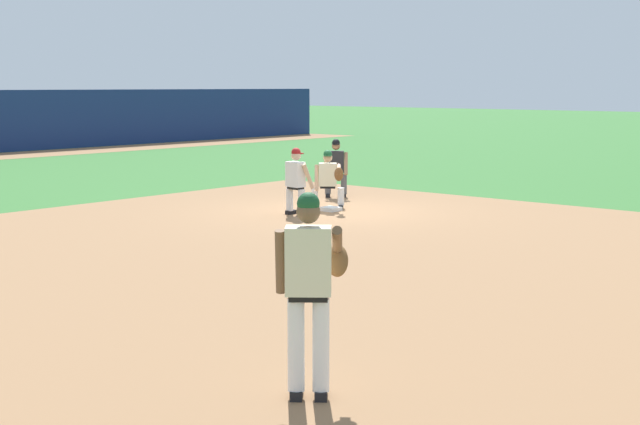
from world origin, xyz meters
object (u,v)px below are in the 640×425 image
object	(u,v)px
first_baseman	(329,177)
baserunner	(296,179)
umpire	(336,166)
first_base_bag	(331,209)
baseball	(327,248)
pitcher	(310,282)

from	to	relation	value
first_baseman	baserunner	xyz separation A→B (m)	(-1.20, -0.10, 0.06)
umpire	baserunner	bearing A→B (deg)	-155.43
first_base_bag	first_baseman	bearing A→B (deg)	48.54
baseball	baserunner	size ratio (longest dim) A/B	0.05
first_base_bag	first_baseman	size ratio (longest dim) A/B	0.28
pitcher	umpire	distance (m)	14.52
first_base_bag	umpire	world-z (taller)	umpire
baseball	baserunner	xyz separation A→B (m)	(2.70, 3.17, 0.76)
baseball	umpire	distance (m)	7.31
pitcher	umpire	bearing A→B (deg)	38.78
umpire	first_base_bag	bearing A→B (deg)	-142.99
baseball	baserunner	bearing A→B (deg)	49.49
umpire	baseball	bearing A→B (deg)	-141.48
baserunner	first_baseman	bearing A→B (deg)	4.61
pitcher	umpire	xyz separation A→B (m)	(11.31, 9.09, -0.27)
baserunner	pitcher	bearing A→B (deg)	-137.15
first_base_bag	baserunner	size ratio (longest dim) A/B	0.26
baserunner	umpire	world-z (taller)	same
first_base_bag	first_baseman	world-z (taller)	first_baseman
first_base_bag	baserunner	distance (m)	1.25
baserunner	umpire	bearing A→B (deg)	24.57
first_base_bag	baseball	world-z (taller)	first_base_bag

